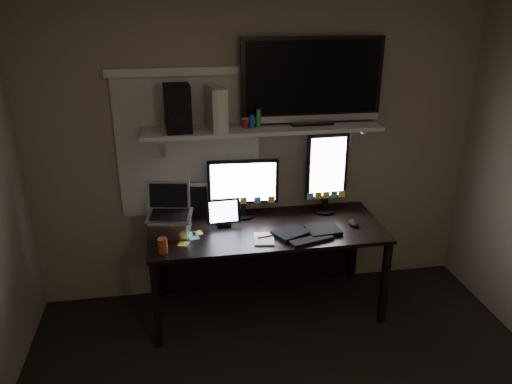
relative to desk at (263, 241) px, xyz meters
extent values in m
plane|color=#82725D|center=(0.00, 0.25, 0.70)|extent=(3.60, 0.00, 3.60)
cube|color=beige|center=(-0.55, 0.24, 0.75)|extent=(1.10, 0.02, 1.10)
cube|color=black|center=(0.00, -0.12, 0.16)|extent=(1.80, 0.75, 0.03)
cube|color=black|center=(0.00, 0.23, -0.20)|extent=(1.80, 0.02, 0.70)
cube|color=black|center=(-0.86, -0.46, -0.20)|extent=(0.05, 0.05, 0.70)
cube|color=black|center=(0.86, -0.46, -0.20)|extent=(0.05, 0.05, 0.70)
cube|color=black|center=(-0.86, 0.21, -0.20)|extent=(0.05, 0.05, 0.70)
cube|color=black|center=(0.86, 0.21, -0.20)|extent=(0.05, 0.05, 0.70)
cube|color=#B5B6B0|center=(0.00, 0.08, 0.91)|extent=(1.80, 0.35, 0.03)
cube|color=black|center=(-0.14, 0.12, 0.42)|extent=(0.56, 0.09, 0.49)
cube|color=black|center=(0.53, 0.10, 0.51)|extent=(0.34, 0.07, 0.67)
cube|color=black|center=(0.28, -0.27, 0.19)|extent=(0.54, 0.33, 0.03)
ellipsoid|color=black|center=(0.68, -0.20, 0.20)|extent=(0.09, 0.12, 0.04)
cube|color=white|center=(-0.06, -0.32, 0.18)|extent=(0.17, 0.22, 0.01)
cube|color=black|center=(-0.32, -0.03, 0.29)|extent=(0.26, 0.12, 0.23)
cube|color=black|center=(-0.54, 0.19, 0.32)|extent=(0.24, 0.14, 0.28)
cube|color=#B7B7BC|center=(-0.73, -0.10, 0.36)|extent=(0.37, 0.32, 0.37)
cylinder|color=brown|center=(-0.79, -0.38, 0.23)|extent=(0.09, 0.09, 0.10)
cube|color=black|center=(0.38, 0.12, 1.25)|extent=(1.08, 0.20, 0.64)
cube|color=beige|center=(-0.34, 0.06, 1.08)|extent=(0.14, 0.27, 0.31)
cube|color=black|center=(-0.62, 0.05, 1.09)|extent=(0.19, 0.23, 0.34)
camera|label=1|loc=(-0.66, -3.52, 1.88)|focal=35.00mm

